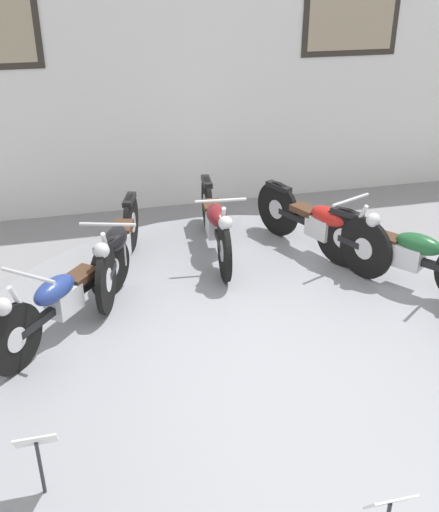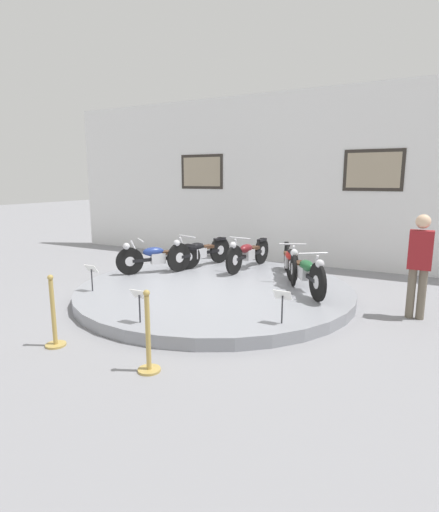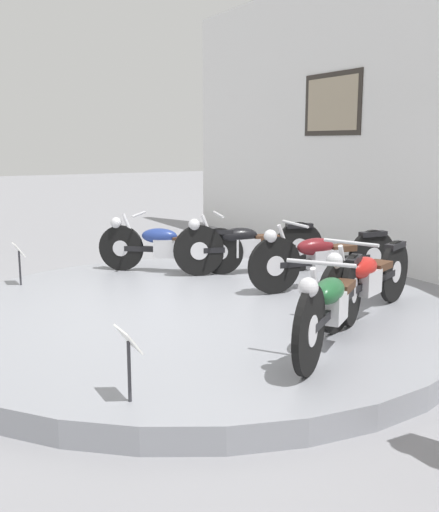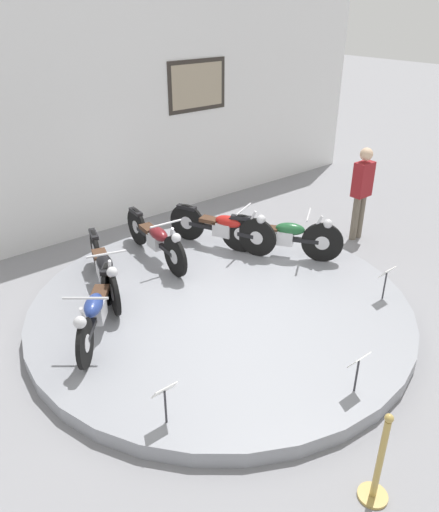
% 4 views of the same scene
% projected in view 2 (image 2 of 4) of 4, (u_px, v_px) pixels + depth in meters
% --- Properties ---
extents(ground_plane, '(60.00, 60.00, 0.00)m').
position_uv_depth(ground_plane, '(215.00, 295.00, 8.02)').
color(ground_plane, gray).
extents(display_platform, '(5.42, 5.42, 0.20)m').
position_uv_depth(display_platform, '(215.00, 290.00, 8.00)').
color(display_platform, gray).
rests_on(display_platform, ground_plane).
extents(back_wall, '(14.00, 0.22, 4.55)m').
position_uv_depth(back_wall, '(280.00, 180.00, 10.89)').
color(back_wall, white).
rests_on(back_wall, ground_plane).
extents(motorcycle_blue, '(1.28, 1.55, 0.78)m').
position_uv_depth(motorcycle_blue, '(158.00, 256.00, 9.05)').
color(motorcycle_blue, black).
rests_on(motorcycle_blue, display_platform).
extents(motorcycle_black, '(0.69, 1.94, 0.81)m').
position_uv_depth(motorcycle_black, '(199.00, 251.00, 9.56)').
color(motorcycle_black, black).
rests_on(motorcycle_black, display_platform).
extents(motorcycle_maroon, '(0.54, 2.00, 0.80)m').
position_uv_depth(motorcycle_maroon, '(248.00, 253.00, 9.36)').
color(motorcycle_maroon, black).
rests_on(motorcycle_maroon, display_platform).
extents(motorcycle_red, '(0.86, 1.87, 0.81)m').
position_uv_depth(motorcycle_red, '(290.00, 260.00, 8.54)').
color(motorcycle_red, black).
rests_on(motorcycle_red, display_platform).
extents(motorcycle_green, '(1.23, 1.67, 0.81)m').
position_uv_depth(motorcycle_green, '(305.00, 270.00, 7.51)').
color(motorcycle_green, black).
rests_on(motorcycle_green, display_platform).
extents(info_placard_front_left, '(0.26, 0.11, 0.51)m').
position_uv_depth(info_placard_front_left, '(91.00, 272.00, 7.52)').
color(info_placard_front_left, '#333338').
rests_on(info_placard_front_left, display_platform).
extents(info_placard_front_centre, '(0.26, 0.11, 0.51)m').
position_uv_depth(info_placard_front_centre, '(139.00, 299.00, 5.86)').
color(info_placard_front_centre, '#333338').
rests_on(info_placard_front_centre, display_platform).
extents(info_placard_front_right, '(0.26, 0.11, 0.51)m').
position_uv_depth(info_placard_front_right, '(282.00, 299.00, 5.82)').
color(info_placard_front_right, '#333338').
rests_on(info_placard_front_right, display_platform).
extents(visitor_standing, '(0.36, 0.23, 1.74)m').
position_uv_depth(visitor_standing, '(420.00, 260.00, 6.51)').
color(visitor_standing, '#6B6051').
rests_on(visitor_standing, ground_plane).
extents(stanchion_post_left_of_entry, '(0.28, 0.28, 1.02)m').
position_uv_depth(stanchion_post_left_of_entry, '(54.00, 322.00, 5.52)').
color(stanchion_post_left_of_entry, tan).
rests_on(stanchion_post_left_of_entry, ground_plane).
extents(stanchion_post_right_of_entry, '(0.28, 0.28, 1.02)m').
position_uv_depth(stanchion_post_right_of_entry, '(148.00, 344.00, 4.79)').
color(stanchion_post_right_of_entry, tan).
rests_on(stanchion_post_right_of_entry, ground_plane).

